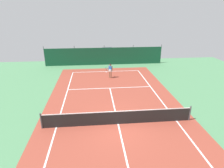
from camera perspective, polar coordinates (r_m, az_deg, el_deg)
ground_plane at (r=13.26m, az=1.84°, el=-11.85°), size 36.00×36.00×0.00m
court_surface at (r=13.26m, az=1.84°, el=-11.84°), size 11.02×26.60×0.01m
tennis_net at (r=12.99m, az=1.86°, el=-9.97°), size 10.12×0.10×1.10m
back_fence at (r=27.50m, az=-2.36°, el=7.41°), size 16.30×0.98×2.70m
tennis_player at (r=21.49m, az=-0.54°, el=4.27°), size 0.85×0.63×1.64m
tennis_ball_near_player at (r=14.73m, az=0.82°, el=-8.03°), size 0.07×0.07×0.07m
parked_car at (r=30.40m, az=-1.31°, el=9.10°), size 2.06×4.22×1.68m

